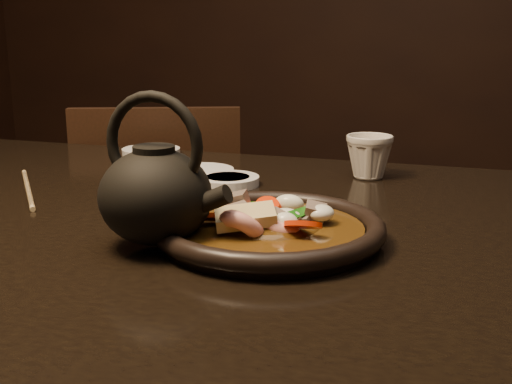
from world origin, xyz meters
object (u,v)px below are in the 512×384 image
(table, at_px, (81,262))
(tea_cup, at_px, (369,155))
(plate, at_px, (269,229))
(teapot, at_px, (156,191))
(chair, at_px, (164,255))

(table, distance_m, tea_cup, 0.48)
(table, relative_size, plate, 5.98)
(table, bearing_deg, teapot, -31.07)
(tea_cup, bearing_deg, teapot, -112.61)
(table, distance_m, plate, 0.30)
(chair, bearing_deg, teapot, 94.82)
(tea_cup, bearing_deg, plate, -99.61)
(chair, height_order, plate, chair)
(table, relative_size, chair, 1.94)
(table, bearing_deg, chair, 106.56)
(plate, relative_size, tea_cup, 3.50)
(chair, relative_size, teapot, 4.84)
(table, bearing_deg, tea_cup, 42.01)
(plate, distance_m, tea_cup, 0.37)
(teapot, bearing_deg, table, 151.70)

